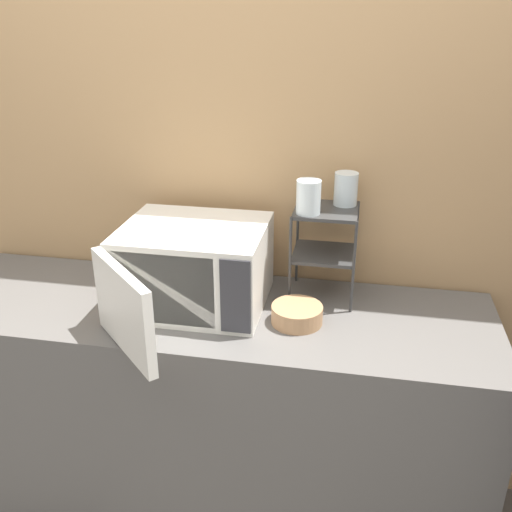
{
  "coord_description": "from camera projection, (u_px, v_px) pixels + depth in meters",
  "views": [
    {
      "loc": [
        0.5,
        -1.39,
        1.89
      ],
      "look_at": [
        0.17,
        0.33,
        1.12
      ],
      "focal_mm": 40.0,
      "sensor_mm": 36.0,
      "label": 1
    }
  ],
  "objects": [
    {
      "name": "glass_front_left",
      "position": [
        308.0,
        197.0,
        1.88
      ],
      "size": [
        0.08,
        0.08,
        0.11
      ],
      "color": "silver",
      "rests_on": "dish_rack"
    },
    {
      "name": "glass_back_right",
      "position": [
        346.0,
        189.0,
        1.96
      ],
      "size": [
        0.08,
        0.08,
        0.11
      ],
      "color": "silver",
      "rests_on": "dish_rack"
    },
    {
      "name": "bowl",
      "position": [
        297.0,
        315.0,
        1.89
      ],
      "size": [
        0.17,
        0.17,
        0.06
      ],
      "color": "#AD7F56",
      "rests_on": "counter"
    },
    {
      "name": "counter",
      "position": [
        210.0,
        414.0,
        2.18
      ],
      "size": [
        1.99,
        0.6,
        0.92
      ],
      "color": "#595654",
      "rests_on": "ground_plane"
    },
    {
      "name": "dish_rack",
      "position": [
        325.0,
        235.0,
        1.98
      ],
      "size": [
        0.22,
        0.21,
        0.33
      ],
      "color": "#333333",
      "rests_on": "counter"
    },
    {
      "name": "microwave",
      "position": [
        192.0,
        267.0,
        1.96
      ],
      "size": [
        0.51,
        0.7,
        0.28
      ],
      "color": "silver",
      "rests_on": "counter"
    },
    {
      "name": "wall_back",
      "position": [
        226.0,
        177.0,
        2.14
      ],
      "size": [
        8.0,
        0.06,
        2.6
      ],
      "color": "tan",
      "rests_on": "ground_plane"
    }
  ]
}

